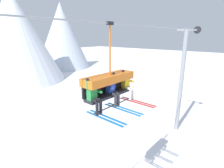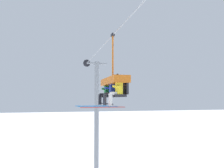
{
  "view_description": "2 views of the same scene",
  "coord_description": "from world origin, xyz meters",
  "views": [
    {
      "loc": [
        -4.15,
        -5.23,
        8.51
      ],
      "look_at": [
        0.93,
        -0.75,
        6.63
      ],
      "focal_mm": 28.0,
      "sensor_mm": 36.0,
      "label": 1
    },
    {
      "loc": [
        9.86,
        -3.29,
        6.09
      ],
      "look_at": [
        0.9,
        -0.88,
        6.75
      ],
      "focal_mm": 35.0,
      "sensor_mm": 36.0,
      "label": 2
    }
  ],
  "objects": [
    {
      "name": "lift_tower_near",
      "position": [
        -6.96,
        -0.02,
        4.78
      ],
      "size": [
        0.36,
        1.88,
        9.22
      ],
      "color": "gray",
      "rests_on": "ground_plane"
    },
    {
      "name": "lift_cable",
      "position": [
        2.0,
        -0.8,
        8.94
      ],
      "size": [
        19.91,
        0.05,
        0.05
      ],
      "color": "gray"
    },
    {
      "name": "chairlift_chair",
      "position": [
        0.76,
        -0.73,
        6.76
      ],
      "size": [
        2.39,
        0.74,
        3.11
      ],
      "color": "#232328"
    },
    {
      "name": "skier_green",
      "position": [
        -0.23,
        -0.94,
        6.48
      ],
      "size": [
        0.48,
        1.7,
        1.34
      ],
      "color": "#23843D"
    },
    {
      "name": "skier_blue",
      "position": [
        0.76,
        -0.94,
        6.48
      ],
      "size": [
        0.48,
        1.7,
        1.34
      ],
      "color": "#2847B7"
    },
    {
      "name": "skier_yellow",
      "position": [
        1.73,
        -0.94,
        6.48
      ],
      "size": [
        0.48,
        1.7,
        1.34
      ],
      "color": "yellow"
    }
  ]
}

